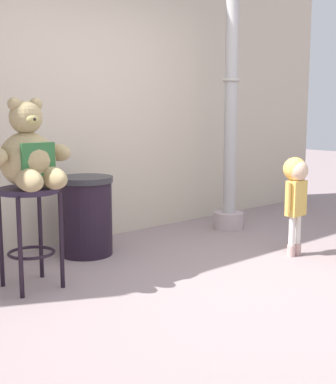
% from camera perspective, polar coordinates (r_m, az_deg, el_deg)
% --- Properties ---
extents(ground_plane, '(24.00, 24.00, 0.00)m').
position_cam_1_polar(ground_plane, '(3.84, 7.50, -10.65)').
color(ground_plane, gray).
extents(building_wall, '(7.52, 0.30, 3.76)m').
position_cam_1_polar(building_wall, '(5.29, -10.27, 15.33)').
color(building_wall, beige).
rests_on(building_wall, ground_plane).
extents(bar_stool_with_teddy, '(0.42, 0.42, 0.74)m').
position_cam_1_polar(bar_stool_with_teddy, '(3.86, -14.97, -2.49)').
color(bar_stool_with_teddy, '#271C30').
rests_on(bar_stool_with_teddy, ground_plane).
extents(teddy_bear, '(0.62, 0.56, 0.63)m').
position_cam_1_polar(teddy_bear, '(3.77, -15.01, 3.87)').
color(teddy_bear, tan).
rests_on(teddy_bear, bar_stool_with_teddy).
extents(child_walking, '(0.28, 0.22, 0.88)m').
position_cam_1_polar(child_walking, '(4.68, 13.89, 0.78)').
color(child_walking, '#C29B95').
rests_on(child_walking, ground_plane).
extents(trash_bin, '(0.49, 0.49, 0.71)m').
position_cam_1_polar(trash_bin, '(4.68, -9.03, -2.57)').
color(trash_bin, black).
rests_on(trash_bin, ground_plane).
extents(lamppost, '(0.32, 0.32, 2.76)m').
position_cam_1_polar(lamppost, '(5.60, 6.88, 6.91)').
color(lamppost, '#B29FA3').
rests_on(lamppost, ground_plane).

